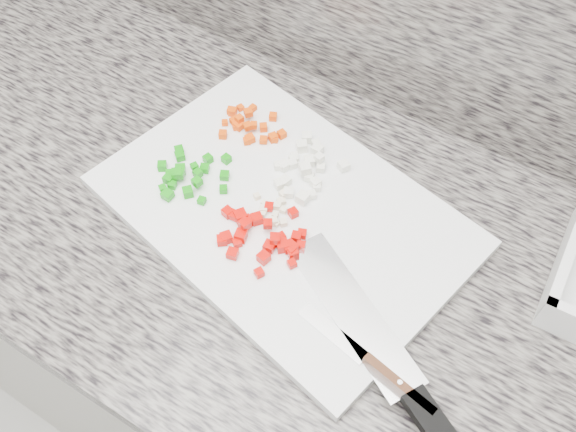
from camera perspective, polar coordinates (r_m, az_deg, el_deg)
name	(u,v)px	position (r m, az deg, el deg)	size (l,w,h in m)	color
cabinet	(281,359)	(1.31, -0.62, -12.59)	(3.92, 0.62, 0.86)	silver
countertop	(278,235)	(0.91, -0.87, -1.72)	(3.96, 0.64, 0.04)	slate
cutting_board	(283,212)	(0.90, -0.41, 0.39)	(0.50, 0.33, 0.02)	white
carrot_pile	(248,125)	(0.99, -3.54, 8.06)	(0.11, 0.09, 0.02)	#E24404
onion_pile	(304,168)	(0.93, 1.41, 4.28)	(0.10, 0.12, 0.03)	white
green_pepper_pile	(188,174)	(0.93, -8.91, 3.67)	(0.12, 0.11, 0.02)	#108B0C
red_pepper_pile	(262,236)	(0.86, -2.35, -1.75)	(0.13, 0.12, 0.02)	#C50902
garlic_pile	(274,210)	(0.89, -1.25, 0.53)	(0.07, 0.06, 0.01)	beige
chef_knife	(416,400)	(0.78, 11.29, -15.77)	(0.37, 0.23, 0.02)	silver
paring_knife	(381,371)	(0.78, 8.30, -13.52)	(0.20, 0.05, 0.02)	silver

